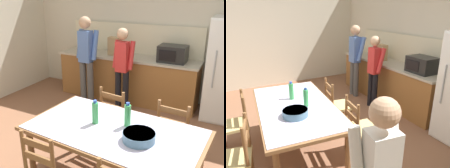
% 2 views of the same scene
% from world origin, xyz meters
% --- Properties ---
extents(wall_back, '(6.52, 0.12, 2.90)m').
position_xyz_m(wall_back, '(0.00, 2.66, 1.45)').
color(wall_back, beige).
rests_on(wall_back, ground).
extents(kitchen_counter, '(2.86, 0.66, 0.91)m').
position_xyz_m(kitchen_counter, '(-0.84, 2.23, 0.46)').
color(kitchen_counter, brown).
rests_on(kitchen_counter, ground).
extents(counter_splashback, '(2.82, 0.03, 0.60)m').
position_xyz_m(counter_splashback, '(-0.84, 2.54, 1.21)').
color(counter_splashback, beige).
rests_on(counter_splashback, kitchen_counter).
extents(microwave, '(0.50, 0.39, 0.30)m').
position_xyz_m(microwave, '(0.06, 2.21, 1.06)').
color(microwave, black).
rests_on(microwave, kitchen_counter).
extents(paper_bag, '(0.24, 0.16, 0.36)m').
position_xyz_m(paper_bag, '(-1.11, 2.20, 1.09)').
color(paper_bag, tan).
rests_on(paper_bag, kitchen_counter).
extents(dining_table, '(1.94, 1.16, 0.78)m').
position_xyz_m(dining_table, '(0.10, -0.26, 0.70)').
color(dining_table, brown).
rests_on(dining_table, ground).
extents(bottle_near_centre, '(0.07, 0.07, 0.27)m').
position_xyz_m(bottle_near_centre, '(-0.13, -0.25, 0.90)').
color(bottle_near_centre, green).
rests_on(bottle_near_centre, dining_table).
extents(bottle_off_centre, '(0.07, 0.07, 0.27)m').
position_xyz_m(bottle_off_centre, '(0.20, -0.14, 0.90)').
color(bottle_off_centre, green).
rests_on(bottle_off_centre, dining_table).
extents(serving_bowl, '(0.32, 0.32, 0.09)m').
position_xyz_m(serving_bowl, '(0.42, -0.37, 0.83)').
color(serving_bowl, slate).
rests_on(serving_bowl, dining_table).
extents(chair_side_far_right, '(0.46, 0.44, 0.91)m').
position_xyz_m(chair_side_far_right, '(0.58, 0.50, 0.44)').
color(chair_side_far_right, brown).
rests_on(chair_side_far_right, ground).
extents(chair_side_far_left, '(0.47, 0.45, 0.91)m').
position_xyz_m(chair_side_far_left, '(-0.26, 0.57, 0.44)').
color(chair_side_far_left, brown).
rests_on(chair_side_far_left, ground).
extents(person_at_sink, '(0.43, 0.29, 1.70)m').
position_xyz_m(person_at_sink, '(-1.48, 1.71, 0.95)').
color(person_at_sink, '#4C4C4C').
rests_on(person_at_sink, ground).
extents(person_at_counter, '(0.39, 0.27, 1.54)m').
position_xyz_m(person_at_counter, '(-0.70, 1.69, 0.86)').
color(person_at_counter, black).
rests_on(person_at_counter, ground).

